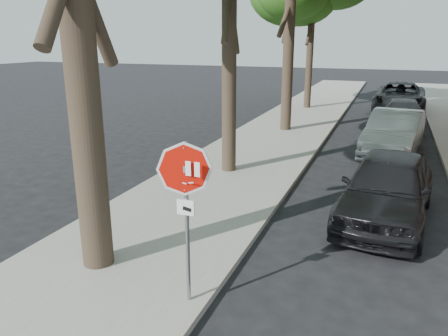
# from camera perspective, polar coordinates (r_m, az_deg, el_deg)

# --- Properties ---
(ground) EXTENTS (120.00, 120.00, 0.00)m
(ground) POSITION_cam_1_polar(r_m,az_deg,el_deg) (7.18, 0.78, -18.67)
(ground) COLOR black
(ground) RESTS_ON ground
(sidewalk_left) EXTENTS (4.00, 55.00, 0.12)m
(sidewalk_left) POSITION_cam_1_polar(r_m,az_deg,el_deg) (18.54, 6.29, 3.76)
(sidewalk_left) COLOR gray
(sidewalk_left) RESTS_ON ground
(curb_left) EXTENTS (0.12, 55.00, 0.13)m
(curb_left) POSITION_cam_1_polar(r_m,az_deg,el_deg) (18.15, 12.56, 3.20)
(curb_left) COLOR #9E9384
(curb_left) RESTS_ON ground
(curb_right) EXTENTS (0.12, 55.00, 0.13)m
(curb_right) POSITION_cam_1_polar(r_m,az_deg,el_deg) (18.09, 26.45, 1.79)
(curb_right) COLOR #9E9384
(curb_right) RESTS_ON ground
(stop_sign) EXTENTS (0.76, 0.34, 2.61)m
(stop_sign) POSITION_cam_1_polar(r_m,az_deg,el_deg) (6.50, -5.04, -3.23)
(stop_sign) COLOR gray
(stop_sign) RESTS_ON sidewalk_left
(car_a) EXTENTS (2.39, 4.88, 1.60)m
(car_a) POSITION_cam_1_polar(r_m,az_deg,el_deg) (10.88, 20.53, -2.39)
(car_a) COLOR black
(car_a) RESTS_ON ground
(car_b) EXTENTS (2.32, 5.06, 1.61)m
(car_b) POSITION_cam_1_polar(r_m,az_deg,el_deg) (17.24, 21.34, 4.28)
(car_b) COLOR #A0A3A8
(car_b) RESTS_ON ground
(car_c) EXTENTS (1.91, 4.70, 1.36)m
(car_c) POSITION_cam_1_polar(r_m,az_deg,el_deg) (22.28, 22.26, 6.42)
(car_c) COLOR #4C4C51
(car_c) RESTS_ON ground
(car_d) EXTENTS (3.00, 6.12, 1.67)m
(car_d) POSITION_cam_1_polar(r_m,az_deg,el_deg) (27.86, 21.98, 8.59)
(car_d) COLOR black
(car_d) RESTS_ON ground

